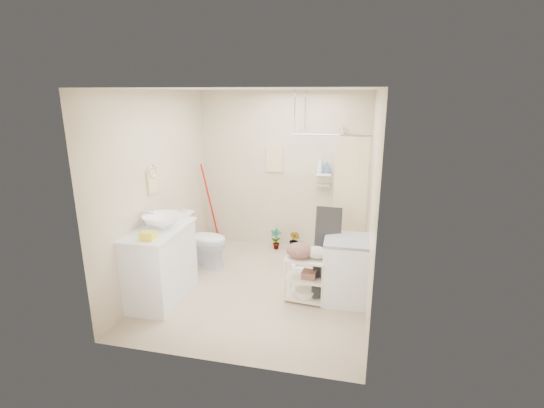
# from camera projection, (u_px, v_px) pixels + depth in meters

# --- Properties ---
(floor) EXTENTS (3.20, 3.20, 0.00)m
(floor) POSITION_uv_depth(u_px,v_px,m) (260.00, 287.00, 5.38)
(floor) COLOR #C1AD91
(floor) RESTS_ON ground
(ceiling) EXTENTS (2.80, 3.20, 0.04)m
(ceiling) POSITION_uv_depth(u_px,v_px,m) (258.00, 89.00, 4.67)
(ceiling) COLOR silver
(ceiling) RESTS_ON ground
(wall_back) EXTENTS (2.80, 0.04, 2.60)m
(wall_back) POSITION_uv_depth(u_px,v_px,m) (284.00, 171.00, 6.52)
(wall_back) COLOR beige
(wall_back) RESTS_ON ground
(wall_front) EXTENTS (2.80, 0.04, 2.60)m
(wall_front) POSITION_uv_depth(u_px,v_px,m) (214.00, 239.00, 3.52)
(wall_front) COLOR beige
(wall_front) RESTS_ON ground
(wall_left) EXTENTS (0.04, 3.20, 2.60)m
(wall_left) POSITION_uv_depth(u_px,v_px,m) (159.00, 189.00, 5.32)
(wall_left) COLOR beige
(wall_left) RESTS_ON ground
(wall_right) EXTENTS (0.04, 3.20, 2.60)m
(wall_right) POSITION_uv_depth(u_px,v_px,m) (372.00, 201.00, 4.73)
(wall_right) COLOR beige
(wall_right) RESTS_ON ground
(vanity) EXTENTS (0.62, 1.08, 0.94)m
(vanity) POSITION_uv_depth(u_px,v_px,m) (160.00, 264.00, 4.98)
(vanity) COLOR silver
(vanity) RESTS_ON ground
(sink) EXTENTS (0.61, 0.61, 0.16)m
(sink) POSITION_uv_depth(u_px,v_px,m) (162.00, 221.00, 4.86)
(sink) COLOR white
(sink) RESTS_ON vanity
(counter_basket) EXTENTS (0.17, 0.13, 0.09)m
(counter_basket) POSITION_uv_depth(u_px,v_px,m) (148.00, 236.00, 4.47)
(counter_basket) COLOR yellow
(counter_basket) RESTS_ON vanity
(floor_basket) EXTENTS (0.30, 0.24, 0.15)m
(floor_basket) POSITION_uv_depth(u_px,v_px,m) (162.00, 307.00, 4.74)
(floor_basket) COLOR yellow
(floor_basket) RESTS_ON ground
(toilet) EXTENTS (0.83, 0.52, 0.81)m
(toilet) POSITION_uv_depth(u_px,v_px,m) (202.00, 240.00, 5.95)
(toilet) COLOR silver
(toilet) RESTS_ON ground
(mop) EXTENTS (0.16, 0.16, 1.41)m
(mop) POSITION_uv_depth(u_px,v_px,m) (208.00, 204.00, 6.81)
(mop) COLOR red
(mop) RESTS_ON ground
(potted_plant_a) EXTENTS (0.20, 0.14, 0.36)m
(potted_plant_a) POSITION_uv_depth(u_px,v_px,m) (276.00, 239.00, 6.63)
(potted_plant_a) COLOR brown
(potted_plant_a) RESTS_ON ground
(potted_plant_b) EXTENTS (0.24, 0.23, 0.34)m
(potted_plant_b) POSITION_uv_depth(u_px,v_px,m) (294.00, 240.00, 6.60)
(potted_plant_b) COLOR brown
(potted_plant_b) RESTS_ON ground
(hanging_towel) EXTENTS (0.28, 0.03, 0.42)m
(hanging_towel) POSITION_uv_depth(u_px,v_px,m) (275.00, 159.00, 6.48)
(hanging_towel) COLOR beige
(hanging_towel) RESTS_ON wall_back
(towel_ring) EXTENTS (0.04, 0.22, 0.34)m
(towel_ring) POSITION_uv_depth(u_px,v_px,m) (152.00, 180.00, 5.08)
(towel_ring) COLOR beige
(towel_ring) RESTS_ON wall_left
(tp_holder) EXTENTS (0.08, 0.12, 0.14)m
(tp_holder) POSITION_uv_depth(u_px,v_px,m) (167.00, 229.00, 5.52)
(tp_holder) COLOR white
(tp_holder) RESTS_ON wall_left
(shower) EXTENTS (1.10, 1.10, 2.10)m
(shower) POSITION_uv_depth(u_px,v_px,m) (332.00, 197.00, 5.90)
(shower) COLOR white
(shower) RESTS_ON ground
(shampoo_bottle_a) EXTENTS (0.12, 0.12, 0.23)m
(shampoo_bottle_a) POSITION_uv_depth(u_px,v_px,m) (320.00, 165.00, 6.30)
(shampoo_bottle_a) COLOR white
(shampoo_bottle_a) RESTS_ON shower
(shampoo_bottle_b) EXTENTS (0.09, 0.09, 0.18)m
(shampoo_bottle_b) POSITION_uv_depth(u_px,v_px,m) (327.00, 167.00, 6.26)
(shampoo_bottle_b) COLOR #4669B5
(shampoo_bottle_b) RESTS_ON shower
(washing_machine) EXTENTS (0.58, 0.60, 0.82)m
(washing_machine) POSITION_uv_depth(u_px,v_px,m) (346.00, 269.00, 4.96)
(washing_machine) COLOR silver
(washing_machine) RESTS_ON ground
(laundry_rack) EXTENTS (0.53, 0.34, 0.70)m
(laundry_rack) POSITION_uv_depth(u_px,v_px,m) (306.00, 275.00, 4.94)
(laundry_rack) COLOR silver
(laundry_rack) RESTS_ON ground
(ironing_board) EXTENTS (0.35, 0.23, 1.21)m
(ironing_board) POSITION_uv_depth(u_px,v_px,m) (327.00, 252.00, 5.00)
(ironing_board) COLOR black
(ironing_board) RESTS_ON ground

